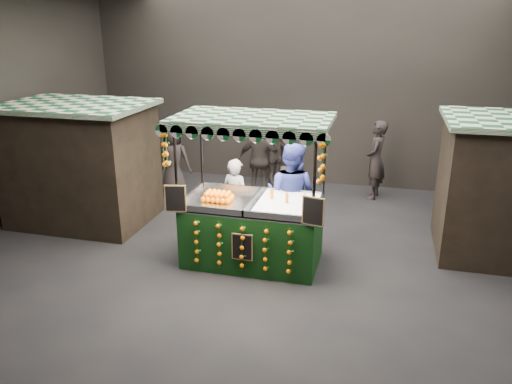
# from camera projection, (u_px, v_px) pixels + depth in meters

# --- Properties ---
(ground) EXTENTS (12.00, 12.00, 0.00)m
(ground) POSITION_uv_depth(u_px,v_px,m) (269.00, 262.00, 9.29)
(ground) COLOR black
(ground) RESTS_ON ground
(market_hall) EXTENTS (12.10, 10.10, 5.05)m
(market_hall) POSITION_uv_depth(u_px,v_px,m) (271.00, 75.00, 8.18)
(market_hall) COLOR black
(market_hall) RESTS_ON ground
(neighbour_stall_left) EXTENTS (3.00, 2.20, 2.60)m
(neighbour_stall_left) POSITION_uv_depth(u_px,v_px,m) (81.00, 163.00, 10.82)
(neighbour_stall_left) COLOR black
(neighbour_stall_left) RESTS_ON ground
(juice_stall) EXTENTS (2.79, 1.64, 2.70)m
(juice_stall) POSITION_uv_depth(u_px,v_px,m) (253.00, 220.00, 9.02)
(juice_stall) COLOR black
(juice_stall) RESTS_ON ground
(vendor_grey) EXTENTS (0.70, 0.57, 1.65)m
(vendor_grey) POSITION_uv_depth(u_px,v_px,m) (236.00, 198.00, 10.13)
(vendor_grey) COLOR gray
(vendor_grey) RESTS_ON ground
(vendor_blue) EXTENTS (1.17, 0.99, 2.09)m
(vendor_blue) POSITION_uv_depth(u_px,v_px,m) (291.00, 195.00, 9.65)
(vendor_blue) COLOR navy
(vendor_blue) RESTS_ON ground
(shopper_0) EXTENTS (0.58, 0.39, 1.55)m
(shopper_0) POSITION_uv_depth(u_px,v_px,m) (289.00, 187.00, 10.97)
(shopper_0) COLOR #2D2624
(shopper_0) RESTS_ON ground
(shopper_1) EXTENTS (1.13, 1.06, 1.85)m
(shopper_1) POSITION_uv_depth(u_px,v_px,m) (473.00, 177.00, 11.17)
(shopper_1) COLOR #292322
(shopper_1) RESTS_ON ground
(shopper_2) EXTENTS (1.13, 0.53, 1.89)m
(shopper_2) POSITION_uv_depth(u_px,v_px,m) (260.00, 160.00, 12.43)
(shopper_2) COLOR #2D2824
(shopper_2) RESTS_ON ground
(shopper_3) EXTENTS (1.23, 1.22, 1.71)m
(shopper_3) POSITION_uv_depth(u_px,v_px,m) (276.00, 153.00, 13.43)
(shopper_3) COLOR black
(shopper_3) RESTS_ON ground
(shopper_4) EXTENTS (0.89, 0.58, 1.79)m
(shopper_4) POSITION_uv_depth(u_px,v_px,m) (173.00, 160.00, 12.58)
(shopper_4) COLOR #2D2524
(shopper_4) RESTS_ON ground
(shopper_5) EXTENTS (1.04, 1.88, 1.94)m
(shopper_5) POSITION_uv_depth(u_px,v_px,m) (500.00, 171.00, 11.45)
(shopper_5) COLOR #2D2725
(shopper_5) RESTS_ON ground
(shopper_6) EXTENTS (0.55, 0.76, 1.95)m
(shopper_6) POSITION_uv_depth(u_px,v_px,m) (376.00, 160.00, 12.31)
(shopper_6) COLOR black
(shopper_6) RESTS_ON ground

